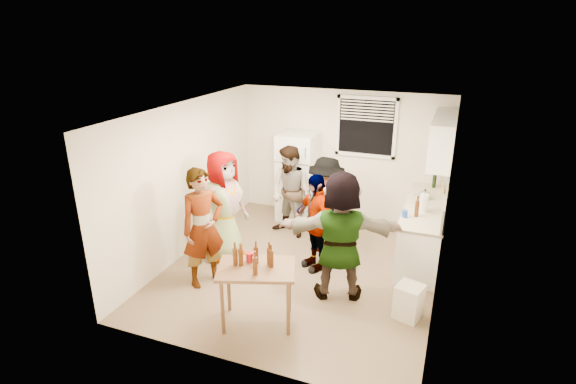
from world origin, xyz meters
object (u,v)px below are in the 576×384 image
at_px(beer_bottle_counter, 416,216).
at_px(guest_grey, 227,257).
at_px(trash_bin, 409,301).
at_px(guest_back_left, 291,234).
at_px(red_cup, 250,261).
at_px(guest_back_right, 324,251).
at_px(wine_bottle, 434,187).
at_px(guest_stripe, 207,282).
at_px(refrigerator, 298,177).
at_px(beer_bottle_table, 241,265).
at_px(blue_cup, 404,217).
at_px(serving_table, 258,322).
at_px(guest_black, 315,267).
at_px(guest_orange, 338,294).
at_px(kettle, 424,199).

bearing_deg(beer_bottle_counter, guest_grey, -166.20).
height_order(trash_bin, guest_back_left, trash_bin).
height_order(red_cup, guest_back_right, red_cup).
bearing_deg(wine_bottle, guest_stripe, -135.18).
bearing_deg(beer_bottle_counter, guest_stripe, -151.97).
bearing_deg(guest_back_right, guest_back_left, 159.60).
bearing_deg(refrigerator, guest_back_right, -52.53).
bearing_deg(beer_bottle_table, blue_cup, 49.54).
xyz_separation_m(serving_table, guest_back_left, (-0.52, 2.57, 0.00)).
height_order(guest_stripe, guest_back_left, guest_back_left).
bearing_deg(guest_grey, blue_cup, -61.57).
xyz_separation_m(serving_table, guest_back_right, (0.24, 2.17, 0.00)).
height_order(refrigerator, guest_back_left, refrigerator).
relative_size(refrigerator, guest_back_left, 1.03).
height_order(beer_bottle_counter, trash_bin, beer_bottle_counter).
distance_m(trash_bin, guest_back_left, 2.91).
bearing_deg(guest_back_left, guest_back_right, -9.43).
relative_size(trash_bin, guest_back_left, 0.28).
distance_m(guest_black, guest_orange, 0.83).
height_order(refrigerator, red_cup, refrigerator).
bearing_deg(red_cup, guest_back_left, 98.67).
bearing_deg(guest_stripe, wine_bottle, -11.40).
bearing_deg(kettle, guest_back_left, 177.46).
bearing_deg(wine_bottle, beer_bottle_table, -119.83).
bearing_deg(blue_cup, wine_bottle, 78.52).
height_order(beer_bottle_counter, serving_table, beer_bottle_counter).
bearing_deg(beer_bottle_counter, guest_back_left, 167.75).
relative_size(red_cup, guest_back_right, 0.07).
bearing_deg(kettle, trash_bin, -98.72).
bearing_deg(refrigerator, red_cup, -80.82).
height_order(wine_bottle, guest_orange, wine_bottle).
bearing_deg(guest_grey, serving_table, -123.38).
bearing_deg(refrigerator, trash_bin, -46.12).
height_order(serving_table, red_cup, red_cup).
height_order(serving_table, guest_grey, serving_table).
xyz_separation_m(wine_bottle, red_cup, (-1.97, -3.42, -0.10)).
relative_size(red_cup, guest_black, 0.08).
relative_size(wine_bottle, red_cup, 2.20).
height_order(blue_cup, trash_bin, blue_cup).
xyz_separation_m(wine_bottle, serving_table, (-1.83, -3.53, -0.90)).
distance_m(trash_bin, guest_black, 1.75).
bearing_deg(beer_bottle_counter, beer_bottle_table, -131.77).
distance_m(serving_table, beer_bottle_table, 0.83).
bearing_deg(beer_bottle_counter, blue_cup, -151.32).
height_order(beer_bottle_counter, red_cup, beer_bottle_counter).
bearing_deg(guest_back_right, guest_black, -81.97).
relative_size(kettle, guest_stripe, 0.13).
height_order(guest_grey, guest_stripe, guest_grey).
bearing_deg(guest_black, guest_back_right, 130.86).
distance_m(red_cup, guest_back_left, 2.62).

